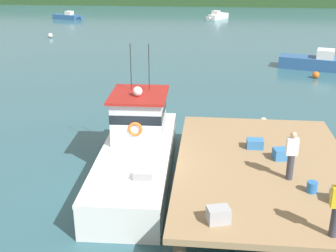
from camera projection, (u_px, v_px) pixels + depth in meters
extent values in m
plane|color=#2D5660|center=(127.00, 188.00, 15.91)|extent=(200.00, 200.00, 0.00)
cylinder|color=#4C3D2D|center=(179.00, 252.00, 11.73)|extent=(0.36, 0.36, 1.00)
cylinder|color=#4C3D2D|center=(194.00, 135.00, 19.31)|extent=(0.36, 0.36, 1.00)
cylinder|color=#4C3D2D|center=(314.00, 139.00, 18.83)|extent=(0.36, 0.36, 1.00)
cube|color=#937551|center=(264.00, 167.00, 15.06)|extent=(6.00, 9.00, 0.20)
cube|color=silver|center=(136.00, 166.00, 16.40)|extent=(2.74, 8.07, 1.10)
cone|color=silver|center=(150.00, 119.00, 20.95)|extent=(1.15, 1.83, 1.10)
cube|color=black|center=(136.00, 155.00, 16.24)|extent=(2.75, 7.91, 0.12)
cube|color=silver|center=(136.00, 151.00, 16.18)|extent=(2.78, 8.07, 0.12)
cube|color=silver|center=(139.00, 118.00, 16.98)|extent=(1.97, 2.26, 1.80)
cube|color=black|center=(139.00, 111.00, 16.87)|extent=(1.99, 2.28, 0.36)
cube|color=maroon|center=(139.00, 95.00, 16.63)|extent=(2.21, 2.56, 0.10)
sphere|color=white|center=(138.00, 91.00, 16.27)|extent=(0.36, 0.36, 0.36)
cylinder|color=black|center=(131.00, 67.00, 16.77)|extent=(0.03, 0.03, 1.80)
cylinder|color=black|center=(149.00, 67.00, 16.73)|extent=(0.03, 0.03, 1.80)
cube|color=#939399|center=(143.00, 177.00, 14.06)|extent=(0.61, 0.46, 0.36)
torus|color=orange|center=(110.00, 188.00, 13.61)|extent=(0.58, 0.58, 0.12)
torus|color=#EA5119|center=(135.00, 129.00, 15.93)|extent=(0.54, 0.12, 0.54)
cube|color=#3370B2|center=(255.00, 144.00, 16.27)|extent=(0.60, 0.44, 0.34)
cube|color=#3370B2|center=(282.00, 154.00, 15.39)|extent=(0.68, 0.56, 0.38)
cube|color=#9E9EA3|center=(218.00, 215.00, 11.76)|extent=(0.70, 0.59, 0.43)
cylinder|color=#2866B2|center=(312.00, 187.00, 13.25)|extent=(0.32, 0.32, 0.34)
cylinder|color=#383842|center=(335.00, 221.00, 11.10)|extent=(0.22, 0.22, 0.86)
cylinder|color=#383842|center=(290.00, 167.00, 13.94)|extent=(0.22, 0.22, 0.86)
cube|color=white|center=(292.00, 146.00, 13.67)|extent=(0.36, 0.22, 0.56)
sphere|color=tan|center=(294.00, 135.00, 13.53)|extent=(0.20, 0.20, 0.20)
cube|color=white|center=(218.00, 16.00, 56.89)|extent=(2.69, 3.43, 0.61)
cone|color=white|center=(210.00, 18.00, 55.33)|extent=(0.96, 1.04, 0.61)
cube|color=silver|center=(216.00, 13.00, 56.25)|extent=(1.17, 1.17, 0.46)
cube|color=#285184|center=(312.00, 63.00, 32.19)|extent=(4.95, 2.73, 0.86)
cube|color=silver|center=(326.00, 54.00, 31.63)|extent=(1.46, 1.48, 0.64)
cube|color=#285184|center=(66.00, 17.00, 56.47)|extent=(3.48, 2.01, 0.60)
cone|color=#285184|center=(79.00, 18.00, 55.70)|extent=(0.97, 0.83, 0.60)
cube|color=silver|center=(69.00, 13.00, 56.06)|extent=(1.05, 1.06, 0.45)
sphere|color=#EA5B19|center=(316.00, 75.00, 29.86)|extent=(0.46, 0.46, 0.46)
sphere|color=silver|center=(263.00, 121.00, 21.72)|extent=(0.39, 0.39, 0.39)
sphere|color=silver|center=(50.00, 35.00, 44.19)|extent=(0.45, 0.45, 0.45)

